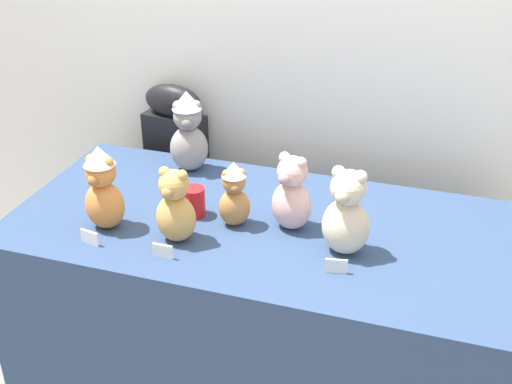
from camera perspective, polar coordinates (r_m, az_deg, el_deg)
wall_back at (r=2.75m, az=4.53°, el=14.74°), size 7.00×0.08×2.60m
display_table at (r=2.56m, az=0.00°, el=-9.65°), size 1.77×0.87×0.74m
instrument_case at (r=3.11m, az=-6.79°, el=0.60°), size 0.29×0.16×1.00m
teddy_bear_ash at (r=2.66m, az=-5.93°, el=5.20°), size 0.19×0.18×0.34m
teddy_bear_ginger at (r=2.30m, az=-13.24°, el=0.28°), size 0.15×0.13×0.31m
teddy_bear_cream at (r=2.13m, az=7.89°, el=-1.95°), size 0.18×0.16×0.31m
teddy_bear_caramel at (r=2.27m, az=-1.91°, el=-0.23°), size 0.14×0.14×0.25m
teddy_bear_blush at (r=2.25m, az=3.13°, el=-0.23°), size 0.18×0.16×0.28m
teddy_bear_honey at (r=2.20m, az=-7.06°, el=-1.36°), size 0.15×0.13×0.27m
party_cup_red at (r=2.37m, az=-5.42°, el=-0.85°), size 0.08×0.08×0.11m
name_card_front_left at (r=2.16m, az=-8.14°, el=-5.13°), size 0.07×0.01×0.05m
name_card_front_middle at (r=2.28m, az=-14.32°, el=-3.87°), size 0.07×0.02×0.05m
name_card_front_right at (r=2.09m, az=7.03°, el=-6.44°), size 0.07×0.02×0.05m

